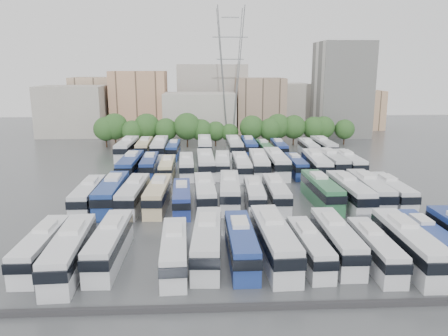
{
  "coord_description": "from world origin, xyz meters",
  "views": [
    {
      "loc": [
        -5.46,
        -64.65,
        19.18
      ],
      "look_at": [
        -1.9,
        4.97,
        3.0
      ],
      "focal_mm": 35.0,
      "sensor_mm": 36.0,
      "label": 1
    }
  ],
  "objects": [
    {
      "name": "ground",
      "position": [
        0.0,
        0.0,
        0.0
      ],
      "size": [
        220.0,
        220.0,
        0.0
      ],
      "primitive_type": "plane",
      "color": "#424447",
      "rests_on": "ground"
    },
    {
      "name": "parapet",
      "position": [
        0.0,
        -33.0,
        0.25
      ],
      "size": [
        56.0,
        0.5,
        0.5
      ],
      "primitive_type": "cube",
      "color": "#2D2D30",
      "rests_on": "ground"
    },
    {
      "name": "tree_line",
      "position": [
        -1.5,
        42.17,
        4.49
      ],
      "size": [
        64.71,
        7.98,
        8.38
      ],
      "color": "black",
      "rests_on": "ground"
    },
    {
      "name": "city_buildings",
      "position": [
        -7.46,
        71.86,
        7.87
      ],
      "size": [
        102.0,
        35.0,
        20.0
      ],
      "color": "#9E998E",
      "rests_on": "ground"
    },
    {
      "name": "apartment_tower",
      "position": [
        34.0,
        58.0,
        13.0
      ],
      "size": [
        14.0,
        14.0,
        26.0
      ],
      "primitive_type": "cube",
      "color": "silver",
      "rests_on": "ground"
    },
    {
      "name": "electricity_pylon",
      "position": [
        2.0,
        50.0,
        18.66
      ],
      "size": [
        9.0,
        6.91,
        33.83
      ],
      "color": "slate",
      "rests_on": "ground"
    },
    {
      "name": "bus_r0_s0",
      "position": [
        -21.47,
        -23.48,
        1.77
      ],
      "size": [
        2.56,
        11.49,
        3.6
      ],
      "rotation": [
        0.0,
        0.0,
        -0.01
      ],
      "color": "silver",
      "rests_on": "ground"
    },
    {
      "name": "bus_r0_s1",
      "position": [
        -18.24,
        -25.05,
        1.97
      ],
      "size": [
        3.41,
        12.9,
        4.01
      ],
      "rotation": [
        0.0,
        0.0,
        0.05
      ],
      "color": "silver",
      "rests_on": "ground"
    },
    {
      "name": "bus_r0_s2",
      "position": [
        -14.85,
        -23.18,
        1.9
      ],
      "size": [
        2.9,
        12.36,
        3.86
      ],
      "rotation": [
        0.0,
        0.0,
        -0.02
      ],
      "color": "silver",
      "rests_on": "ground"
    },
    {
      "name": "bus_r0_s4",
      "position": [
        -8.28,
        -24.88,
        1.76
      ],
      "size": [
        2.93,
        11.49,
        3.58
      ],
      "rotation": [
        0.0,
        0.0,
        0.04
      ],
      "color": "silver",
      "rests_on": "ground"
    },
    {
      "name": "bus_r0_s5",
      "position": [
        -5.05,
        -23.17,
        1.95
      ],
      "size": [
        3.4,
        12.8,
        3.98
      ],
      "rotation": [
        0.0,
        0.0,
        -0.05
      ],
      "color": "silver",
      "rests_on": "ground"
    },
    {
      "name": "bus_r0_s6",
      "position": [
        -1.65,
        -23.72,
        1.86
      ],
      "size": [
        2.76,
        12.1,
        3.79
      ],
      "rotation": [
        0.0,
        0.0,
        0.01
      ],
      "color": "navy",
      "rests_on": "ground"
    },
    {
      "name": "bus_r0_s7",
      "position": [
        1.71,
        -23.66,
        2.06
      ],
      "size": [
        3.49,
        13.51,
        4.2
      ],
      "rotation": [
        0.0,
        0.0,
        0.04
      ],
      "color": "silver",
      "rests_on": "ground"
    },
    {
      "name": "bus_r0_s8",
      "position": [
        5.15,
        -24.39,
        1.66
      ],
      "size": [
        2.73,
        10.85,
        3.38
      ],
      "rotation": [
        0.0,
        0.0,
        0.04
      ],
      "color": "silver",
      "rests_on": "ground"
    },
    {
      "name": "bus_r0_s9",
      "position": [
        8.24,
        -23.26,
        1.87
      ],
      "size": [
        2.74,
        12.14,
        3.8
      ],
      "rotation": [
        0.0,
        0.0,
        -0.01
      ],
      "color": "silver",
      "rests_on": "ground"
    },
    {
      "name": "bus_r0_s10",
      "position": [
        11.49,
        -25.31,
        1.7
      ],
      "size": [
        2.58,
        11.07,
        3.46
      ],
      "rotation": [
        0.0,
        0.0,
        -0.02
      ],
      "color": "silver",
      "rests_on": "ground"
    },
    {
      "name": "bus_r0_s11",
      "position": [
        14.9,
        -25.15,
        2.01
      ],
      "size": [
        3.04,
        13.1,
        4.1
      ],
      "rotation": [
        0.0,
        0.0,
        -0.01
      ],
      "color": "silver",
      "rests_on": "ground"
    },
    {
      "name": "bus_r0_s12",
      "position": [
        18.05,
        -22.74,
        1.68
      ],
      "size": [
        2.43,
        10.92,
        3.42
      ],
      "rotation": [
        0.0,
        0.0,
        -0.0
      ],
      "color": "navy",
      "rests_on": "ground"
    },
    {
      "name": "bus_r1_s0",
      "position": [
        -21.24,
        -5.92,
        1.86
      ],
      "size": [
        2.74,
        12.11,
        3.79
      ],
      "rotation": [
        0.0,
        0.0,
        0.01
      ],
      "color": "silver",
      "rests_on": "ground"
    },
    {
      "name": "bus_r1_s1",
      "position": [
        -18.12,
        -5.47,
        2.03
      ],
      "size": [
        2.93,
        13.19,
        4.14
      ],
      "rotation": [
        0.0,
        0.0,
        -0.0
      ],
      "color": "navy",
      "rests_on": "ground"
    },
    {
      "name": "bus_r1_s2",
      "position": [
        -15.07,
        -5.85,
        1.91
      ],
      "size": [
        3.28,
        12.52,
        3.89
      ],
      "rotation": [
        0.0,
        0.0,
        -0.05
      ],
      "color": "silver",
      "rests_on": "ground"
    },
    {
      "name": "bus_r1_s3",
      "position": [
        -11.66,
        -5.89,
        1.88
      ],
      "size": [
        3.16,
        12.29,
        3.83
      ],
      "rotation": [
        0.0,
        0.0,
        -0.04
      ],
      "color": "#CAB68B",
      "rests_on": "ground"
    },
    {
      "name": "bus_r1_s4",
      "position": [
        -8.33,
        -6.98,
        1.69
      ],
      "size": [
        2.81,
        11.07,
        3.45
      ],
      "rotation": [
        0.0,
        0.0,
        0.04
      ],
      "color": "navy",
      "rests_on": "ground"
    },
    {
      "name": "bus_r1_s5",
      "position": [
        -5.15,
        -5.51,
        1.89
      ],
      "size": [
        3.19,
        12.39,
        3.86
      ],
      "rotation": [
        0.0,
        0.0,
        0.04
      ],
      "color": "silver",
      "rests_on": "ground"
    },
    {
      "name": "bus_r1_s6",
      "position": [
        -1.59,
        -4.81,
        1.95
      ],
      "size": [
        3.41,
        12.77,
        3.97
      ],
      "rotation": [
        0.0,
        0.0,
        -0.05
      ],
      "color": "silver",
      "rests_on": "ground"
    },
    {
      "name": "bus_r1_s7",
      "position": [
        1.8,
        -6.05,
        1.72
      ],
      "size": [
        2.81,
        11.21,
        3.49
      ],
      "rotation": [
        0.0,
        0.0,
        -0.03
      ],
      "color": "silver",
      "rests_on": "ground"
    },
    {
      "name": "bus_r1_s8",
      "position": [
        4.9,
        -5.94,
        1.83
      ],
      "size": [
        2.77,
        11.93,
        3.73
      ],
      "rotation": [
        0.0,
        0.0,
        -0.02
      ],
      "color": "silver",
      "rests_on": "ground"
    },
    {
      "name": "bus_r1_s10",
      "position": [
        11.49,
        -5.52,
        1.99
      ],
      "size": [
        3.24,
        13.01,
        4.06
      ],
      "rotation": [
        0.0,
        0.0,
        0.03
      ],
      "color": "#2E6C43",
      "rests_on": "ground"
    },
    {
      "name": "bus_r1_s11",
      "position": [
        15.08,
        -6.86,
        2.04
      ],
      "size": [
        3.22,
        13.33,
        4.16
      ],
      "rotation": [
        0.0,
        0.0,
        0.02
      ],
      "color": "silver",
      "rests_on": "ground"
    },
    {
      "name": "bus_r1_s12",
      "position": [
        18.27,
        -6.03,
        2.03
      ],
      "size": [
        3.15,
        13.26,
        4.14
      ],
      "rotation": [
        0.0,
        0.0,
        -0.02
      ],
      "color": "silver",
      "rests_on": "ground"
    },
    {
      "name": "bus_r1_s13",
      "position": [
        21.42,
        -6.12,
        1.85
      ],
      "size": [
        2.65,
        12.05,
        3.78
      ],
      "rotation": [
        0.0,
        0.0,
        0.0
      ],
      "color": "silver",
      "rests_on": "ground"
    },
    {
      "name": "bus_r2_s1",
      "position": [
        -18.2,
        11.7,
        2.04
      ],
      "size": [
        3.25,
        13.34,
        4.16
      ],
      "rotation": [
        0.0,
        0.0,
        -0.03
      ],
      "color": "navy",
      "rests_on": "ground"
    },
    {
      "name": "bus_r2_s2",
      "position": [
        -15.04,
        12.93,
        1.81
      ],
      "size": [
        2.78,
        11.8,
        3.69
      ],
      "rotation": [
        0.0,
        0.0,
        0.02
      ],
      "color": "navy",
      "rests_on": "ground"
    },
    {
      "name": "bus_r2_s3",
      "position": [
        -11.66,
        11.29,
        1.68
      ],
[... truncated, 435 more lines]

